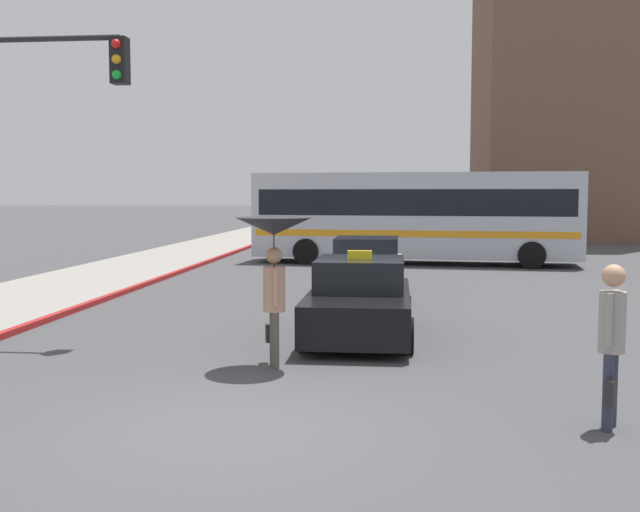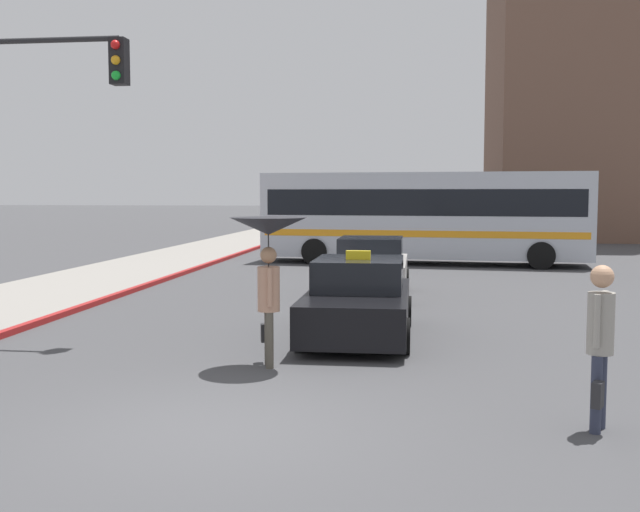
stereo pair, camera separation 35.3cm
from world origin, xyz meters
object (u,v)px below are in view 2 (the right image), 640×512
Objects in this scene: taxi at (358,302)px; traffic_light at (39,124)px; city_bus at (423,214)px; pedestrian_man at (600,336)px; pedestrian_with_umbrella at (268,245)px; sedan_red at (371,270)px.

traffic_light is at bearing 7.95° from taxi.
pedestrian_man is at bearing 10.98° from city_bus.
city_bus reaches higher than taxi.
city_bus is 19.76m from pedestrian_man.
pedestrian_with_umbrella reaches higher than pedestrian_man.
sedan_red is at bearing -2.79° from city_bus.
sedan_red is at bearing -137.46° from pedestrian_man.
pedestrian_man is at bearing -26.30° from traffic_light.
traffic_light is at bearing 48.30° from sedan_red.
sedan_red is 1.82× the size of pedestrian_with_umbrella.
pedestrian_man is 10.08m from traffic_light.
city_bus is at bearing 65.74° from traffic_light.
traffic_light reaches higher than city_bus.
traffic_light is (-8.68, 4.29, 2.78)m from pedestrian_man.
taxi is 1.86× the size of pedestrian_with_umbrella.
pedestrian_man is (3.04, -5.08, 0.42)m from taxi.
city_bus reaches higher than pedestrian_with_umbrella.
pedestrian_with_umbrella is at bearing 65.23° from taxi.
pedestrian_with_umbrella reaches higher than taxi.
sedan_red is at bearing 48.30° from traffic_light.
traffic_light reaches higher than taxi.
taxi is 6.53m from traffic_light.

